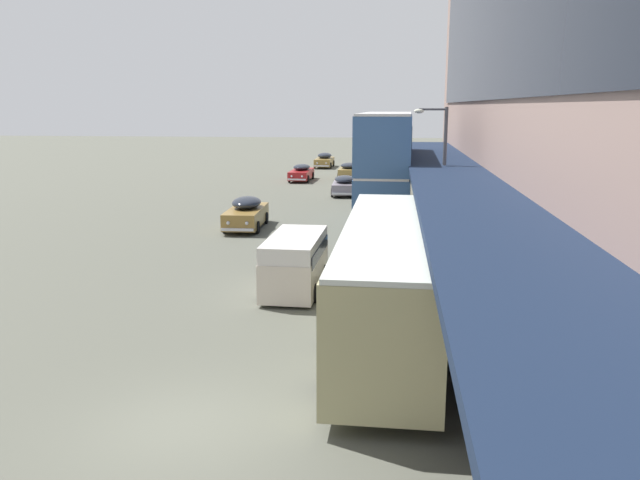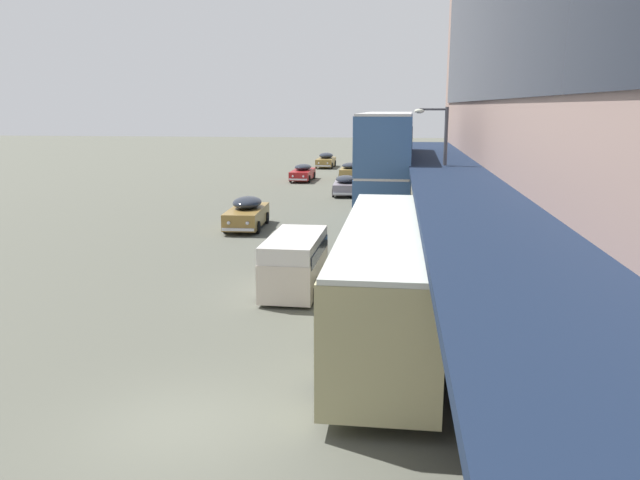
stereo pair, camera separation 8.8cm
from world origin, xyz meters
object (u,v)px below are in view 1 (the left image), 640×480
(transit_bus_kerbside_front, at_px, (386,166))
(sedan_trailing_near, at_px, (324,160))
(vw_van, at_px, (296,259))
(sedan_oncoming_front, at_px, (345,185))
(transit_bus_kerbside_rear, at_px, (388,273))
(sedan_second_mid, at_px, (246,213))
(transit_bus_kerbside_far, at_px, (391,156))
(sedan_oncoming_rear, at_px, (385,187))
(sedan_second_near, at_px, (349,170))
(sedan_lead_mid, at_px, (362,158))
(street_lamp, at_px, (440,165))
(sedan_lead_near, at_px, (301,172))
(pedestrian_at_kerb, at_px, (513,310))

(transit_bus_kerbside_front, xyz_separation_m, sedan_trailing_near, (-6.89, 32.55, -2.49))
(vw_van, bearing_deg, sedan_oncoming_front, 90.43)
(transit_bus_kerbside_rear, height_order, sedan_second_mid, transit_bus_kerbside_rear)
(transit_bus_kerbside_far, bearing_deg, sedan_second_mid, -105.94)
(transit_bus_kerbside_far, height_order, vw_van, transit_bus_kerbside_far)
(sedan_oncoming_rear, xyz_separation_m, sedan_second_near, (-3.41, 12.02, -0.04))
(sedan_oncoming_rear, xyz_separation_m, sedan_second_mid, (-7.14, -12.04, 0.06))
(sedan_second_mid, xyz_separation_m, sedan_lead_mid, (4.14, 38.24, -0.07))
(sedan_trailing_near, bearing_deg, sedan_oncoming_rear, -73.00)
(sedan_second_near, bearing_deg, sedan_second_mid, -98.82)
(sedan_oncoming_rear, relative_size, street_lamp, 0.75)
(sedan_second_mid, distance_m, street_lamp, 10.79)
(sedan_lead_near, distance_m, vw_van, 33.12)
(sedan_second_mid, height_order, vw_van, vw_van)
(transit_bus_kerbside_rear, bearing_deg, sedan_second_mid, 116.49)
(sedan_oncoming_rear, xyz_separation_m, sedan_trailing_near, (-6.74, 22.06, 0.01))
(transit_bus_kerbside_far, xyz_separation_m, sedan_trailing_near, (-7.07, 7.92, -1.14))
(sedan_oncoming_front, height_order, street_lamp, street_lamp)
(transit_bus_kerbside_far, xyz_separation_m, street_lamp, (2.28, -29.70, 1.88))
(transit_bus_kerbside_rear, height_order, transit_bus_kerbside_far, transit_bus_kerbside_far)
(transit_bus_kerbside_far, height_order, sedan_oncoming_front, transit_bus_kerbside_far)
(transit_bus_kerbside_rear, bearing_deg, sedan_trailing_near, 98.30)
(transit_bus_kerbside_far, distance_m, sedan_oncoming_rear, 14.18)
(transit_bus_kerbside_rear, distance_m, sedan_second_mid, 17.07)
(transit_bus_kerbside_rear, distance_m, sedan_lead_mid, 53.62)
(vw_van, height_order, pedestrian_at_kerb, pedestrian_at_kerb)
(transit_bus_kerbside_front, relative_size, sedan_second_near, 2.66)
(sedan_lead_near, bearing_deg, sedan_second_near, 29.34)
(transit_bus_kerbside_far, xyz_separation_m, vw_van, (-3.10, -37.14, -0.80))
(sedan_oncoming_front, xyz_separation_m, sedan_lead_mid, (-0.05, 24.80, 0.03))
(sedan_second_mid, height_order, sedan_lead_near, sedan_second_mid)
(sedan_lead_near, distance_m, street_lamp, 27.42)
(sedan_lead_mid, height_order, sedan_trailing_near, sedan_trailing_near)
(sedan_oncoming_rear, height_order, sedan_lead_near, sedan_oncoming_rear)
(transit_bus_kerbside_front, relative_size, street_lamp, 1.87)
(transit_bus_kerbside_front, distance_m, transit_bus_kerbside_rear, 16.86)
(transit_bus_kerbside_rear, distance_m, sedan_oncoming_rear, 27.32)
(transit_bus_kerbside_rear, height_order, sedan_lead_mid, transit_bus_kerbside_rear)
(transit_bus_kerbside_front, height_order, transit_bus_kerbside_far, transit_bus_kerbside_front)
(transit_bus_kerbside_far, relative_size, sedan_oncoming_front, 2.05)
(transit_bus_kerbside_rear, distance_m, sedan_lead_near, 37.91)
(sedan_second_mid, bearing_deg, transit_bus_kerbside_far, 74.06)
(transit_bus_kerbside_front, xyz_separation_m, sedan_oncoming_front, (-3.10, 11.89, -2.53))
(pedestrian_at_kerb, bearing_deg, street_lamp, 94.99)
(transit_bus_kerbside_far, relative_size, street_lamp, 1.53)
(transit_bus_kerbside_rear, bearing_deg, sedan_lead_near, 101.97)
(sedan_oncoming_front, distance_m, sedan_trailing_near, 21.00)
(transit_bus_kerbside_far, height_order, sedan_oncoming_rear, transit_bus_kerbside_far)
(sedan_lead_mid, bearing_deg, sedan_trailing_near, -132.04)
(transit_bus_kerbside_front, bearing_deg, sedan_second_mid, -167.99)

